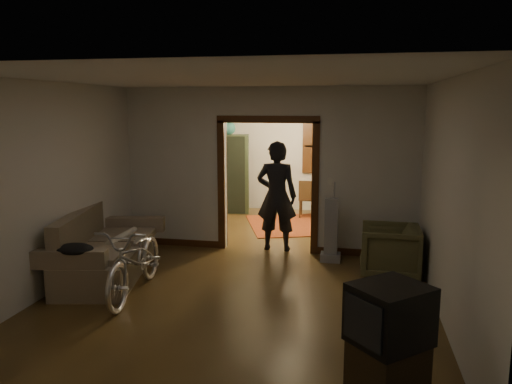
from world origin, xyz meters
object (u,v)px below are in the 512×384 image
(armchair, at_px, (390,251))
(desk, at_px, (342,200))
(sofa, at_px, (107,244))
(locker, at_px, (229,174))
(person, at_px, (277,196))
(bicycle, at_px, (136,259))

(armchair, relative_size, desk, 0.90)
(sofa, xyz_separation_m, locker, (0.62, 4.79, 0.42))
(person, distance_m, desk, 3.32)
(armchair, bearing_deg, person, -118.03)
(armchair, height_order, person, person)
(person, height_order, desk, person)
(armchair, distance_m, locker, 5.26)
(armchair, distance_m, desk, 4.21)
(bicycle, relative_size, desk, 1.98)
(armchair, distance_m, person, 2.19)
(sofa, distance_m, desk, 5.94)
(sofa, relative_size, bicycle, 1.15)
(sofa, distance_m, armchair, 4.14)
(bicycle, height_order, desk, bicycle)
(bicycle, bearing_deg, locker, 86.21)
(person, bearing_deg, locker, -61.61)
(sofa, xyz_separation_m, desk, (3.25, 4.97, -0.14))
(bicycle, relative_size, armchair, 2.19)
(locker, xyz_separation_m, desk, (2.63, 0.18, -0.57))
(person, bearing_deg, sofa, 40.11)
(locker, relative_size, desk, 1.95)
(armchair, bearing_deg, locker, -137.63)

